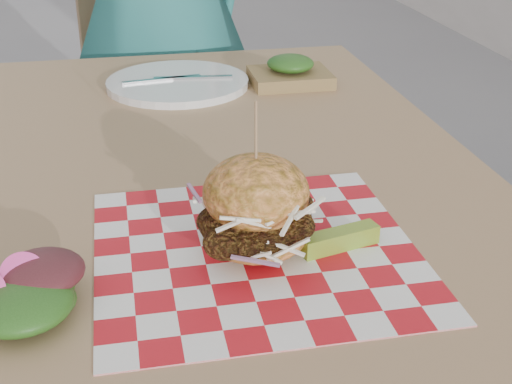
% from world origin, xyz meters
% --- Properties ---
extents(patio_table, '(0.80, 1.20, 0.75)m').
position_xyz_m(patio_table, '(-0.21, -0.31, 0.67)').
color(patio_table, '#A87D5D').
rests_on(patio_table, ground).
extents(patio_chair, '(0.50, 0.51, 0.95)m').
position_xyz_m(patio_chair, '(-0.24, 0.77, 0.55)').
color(patio_chair, '#A87D5D').
rests_on(patio_chair, ground).
extents(paper_liner, '(0.36, 0.36, 0.00)m').
position_xyz_m(paper_liner, '(-0.19, -0.57, 0.75)').
color(paper_liner, red).
rests_on(paper_liner, patio_table).
extents(sandwich, '(0.16, 0.16, 0.18)m').
position_xyz_m(sandwich, '(-0.19, -0.57, 0.80)').
color(sandwich, '#EC8E42').
rests_on(sandwich, paper_liner).
extents(pickle_spear, '(0.10, 0.04, 0.02)m').
position_xyz_m(pickle_spear, '(-0.10, -0.59, 0.76)').
color(pickle_spear, '#8EA530').
rests_on(pickle_spear, paper_liner).
extents(side_salad, '(0.14, 0.14, 0.05)m').
position_xyz_m(side_salad, '(-0.45, -0.65, 0.76)').
color(side_salad, '#3F1419').
rests_on(side_salad, patio_table).
extents(place_setting, '(0.27, 0.27, 0.02)m').
position_xyz_m(place_setting, '(-0.21, 0.06, 0.76)').
color(place_setting, white).
rests_on(place_setting, patio_table).
extents(kraft_tray, '(0.15, 0.12, 0.06)m').
position_xyz_m(kraft_tray, '(-0.00, 0.03, 0.77)').
color(kraft_tray, olive).
rests_on(kraft_tray, patio_table).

